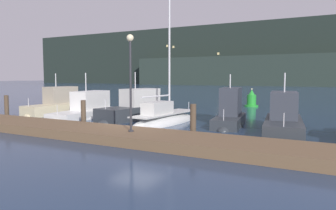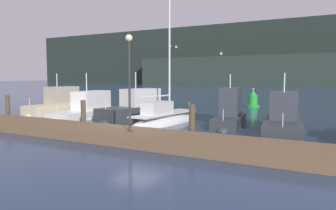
{
  "view_description": "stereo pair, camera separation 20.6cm",
  "coord_description": "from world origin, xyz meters",
  "px_view_note": "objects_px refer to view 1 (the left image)",
  "views": [
    {
      "loc": [
        9.63,
        -14.18,
        2.93
      ],
      "look_at": [
        0.0,
        3.36,
        1.2
      ],
      "focal_mm": 35.0,
      "sensor_mm": 36.0,
      "label": 1
    },
    {
      "loc": [
        9.81,
        -14.08,
        2.93
      ],
      "look_at": [
        0.0,
        3.36,
        1.2
      ],
      "focal_mm": 35.0,
      "sensor_mm": 36.0,
      "label": 2
    }
  ],
  "objects_px": {
    "motorboat_berth_5": "(230,119)",
    "motorboat_berth_3": "(135,113)",
    "dock_lamppost": "(130,68)",
    "motorboat_berth_6": "(283,127)",
    "channel_buoy": "(252,100)",
    "motorboat_berth_2": "(87,113)",
    "motorboat_berth_1": "(57,109)",
    "sailboat_berth_4": "(164,121)"
  },
  "relations": [
    {
      "from": "motorboat_berth_2",
      "to": "motorboat_berth_6",
      "type": "xyz_separation_m",
      "value": [
        13.58,
        -0.22,
        0.04
      ]
    },
    {
      "from": "dock_lamppost",
      "to": "motorboat_berth_5",
      "type": "bearing_deg",
      "value": 70.26
    },
    {
      "from": "sailboat_berth_4",
      "to": "motorboat_berth_5",
      "type": "distance_m",
      "value": 3.99
    },
    {
      "from": "sailboat_berth_4",
      "to": "channel_buoy",
      "type": "xyz_separation_m",
      "value": [
        1.67,
        14.48,
        0.48
      ]
    },
    {
      "from": "channel_buoy",
      "to": "dock_lamppost",
      "type": "height_order",
      "value": "dock_lamppost"
    },
    {
      "from": "motorboat_berth_6",
      "to": "channel_buoy",
      "type": "height_order",
      "value": "motorboat_berth_6"
    },
    {
      "from": "motorboat_berth_2",
      "to": "dock_lamppost",
      "type": "relative_size",
      "value": 1.61
    },
    {
      "from": "motorboat_berth_5",
      "to": "dock_lamppost",
      "type": "xyz_separation_m",
      "value": [
        -2.43,
        -6.76,
        2.94
      ]
    },
    {
      "from": "motorboat_berth_3",
      "to": "dock_lamppost",
      "type": "height_order",
      "value": "dock_lamppost"
    },
    {
      "from": "motorboat_berth_5",
      "to": "channel_buoy",
      "type": "bearing_deg",
      "value": 99.01
    },
    {
      "from": "motorboat_berth_1",
      "to": "channel_buoy",
      "type": "bearing_deg",
      "value": 49.22
    },
    {
      "from": "motorboat_berth_1",
      "to": "dock_lamppost",
      "type": "height_order",
      "value": "dock_lamppost"
    },
    {
      "from": "motorboat_berth_6",
      "to": "dock_lamppost",
      "type": "bearing_deg",
      "value": -136.93
    },
    {
      "from": "sailboat_berth_4",
      "to": "channel_buoy",
      "type": "height_order",
      "value": "sailboat_berth_4"
    },
    {
      "from": "motorboat_berth_3",
      "to": "motorboat_berth_6",
      "type": "xyz_separation_m",
      "value": [
        10.1,
        -1.31,
        -0.01
      ]
    },
    {
      "from": "motorboat_berth_1",
      "to": "motorboat_berth_2",
      "type": "bearing_deg",
      "value": -9.06
    },
    {
      "from": "motorboat_berth_6",
      "to": "motorboat_berth_1",
      "type": "bearing_deg",
      "value": 177.32
    },
    {
      "from": "motorboat_berth_3",
      "to": "motorboat_berth_5",
      "type": "relative_size",
      "value": 1.27
    },
    {
      "from": "motorboat_berth_2",
      "to": "motorboat_berth_6",
      "type": "bearing_deg",
      "value": -0.94
    },
    {
      "from": "motorboat_berth_3",
      "to": "motorboat_berth_6",
      "type": "bearing_deg",
      "value": -7.41
    },
    {
      "from": "motorboat_berth_2",
      "to": "channel_buoy",
      "type": "height_order",
      "value": "motorboat_berth_2"
    },
    {
      "from": "motorboat_berth_1",
      "to": "sailboat_berth_4",
      "type": "height_order",
      "value": "sailboat_berth_4"
    },
    {
      "from": "motorboat_berth_6",
      "to": "dock_lamppost",
      "type": "relative_size",
      "value": 1.51
    },
    {
      "from": "motorboat_berth_1",
      "to": "sailboat_berth_4",
      "type": "relative_size",
      "value": 0.55
    },
    {
      "from": "motorboat_berth_3",
      "to": "motorboat_berth_5",
      "type": "bearing_deg",
      "value": 0.69
    },
    {
      "from": "motorboat_berth_5",
      "to": "motorboat_berth_3",
      "type": "bearing_deg",
      "value": -179.31
    },
    {
      "from": "motorboat_berth_2",
      "to": "dock_lamppost",
      "type": "distance_m",
      "value": 10.09
    },
    {
      "from": "motorboat_berth_6",
      "to": "channel_buoy",
      "type": "relative_size",
      "value": 3.65
    },
    {
      "from": "motorboat_berth_5",
      "to": "motorboat_berth_6",
      "type": "bearing_deg",
      "value": -22.82
    },
    {
      "from": "motorboat_berth_2",
      "to": "dock_lamppost",
      "type": "xyz_separation_m",
      "value": [
        7.84,
        -5.59,
        3.0
      ]
    },
    {
      "from": "motorboat_berth_3",
      "to": "dock_lamppost",
      "type": "relative_size",
      "value": 1.5
    },
    {
      "from": "motorboat_berth_1",
      "to": "channel_buoy",
      "type": "distance_m",
      "value": 18.14
    },
    {
      "from": "motorboat_berth_6",
      "to": "channel_buoy",
      "type": "bearing_deg",
      "value": 110.37
    },
    {
      "from": "motorboat_berth_1",
      "to": "motorboat_berth_6",
      "type": "height_order",
      "value": "motorboat_berth_1"
    },
    {
      "from": "motorboat_berth_1",
      "to": "dock_lamppost",
      "type": "relative_size",
      "value": 1.32
    },
    {
      "from": "motorboat_berth_2",
      "to": "channel_buoy",
      "type": "bearing_deg",
      "value": 60.27
    },
    {
      "from": "motorboat_berth_1",
      "to": "motorboat_berth_5",
      "type": "distance_m",
      "value": 13.94
    },
    {
      "from": "motorboat_berth_2",
      "to": "sailboat_berth_4",
      "type": "distance_m",
      "value": 6.51
    },
    {
      "from": "motorboat_berth_6",
      "to": "motorboat_berth_5",
      "type": "bearing_deg",
      "value": 157.18
    },
    {
      "from": "motorboat_berth_6",
      "to": "channel_buoy",
      "type": "xyz_separation_m",
      "value": [
        -5.4,
        14.55,
        0.28
      ]
    },
    {
      "from": "motorboat_berth_2",
      "to": "motorboat_berth_3",
      "type": "relative_size",
      "value": 1.07
    },
    {
      "from": "motorboat_berth_3",
      "to": "channel_buoy",
      "type": "relative_size",
      "value": 3.63
    }
  ]
}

